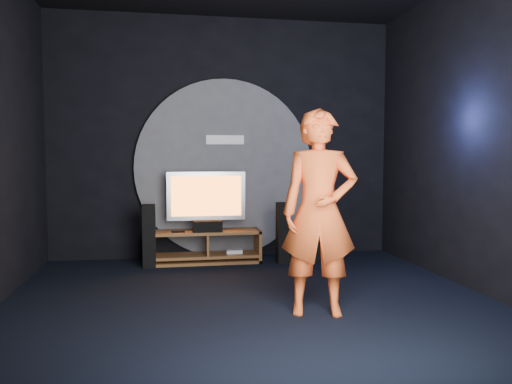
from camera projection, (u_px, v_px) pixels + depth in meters
floor at (252, 304)px, 5.00m from camera, size 5.00×5.00×0.00m
back_wall at (224, 138)px, 7.34m from camera, size 5.00×0.04×3.50m
front_wall at (335, 99)px, 2.42m from camera, size 5.00×0.04×3.50m
right_wall at (483, 131)px, 5.31m from camera, size 0.04×5.00×3.50m
wall_disc_panel at (225, 169)px, 7.31m from camera, size 2.60×0.11×2.60m
media_console at (207, 249)px, 6.95m from camera, size 1.48×0.45×0.45m
tv at (206, 198)px, 6.97m from camera, size 1.09×0.22×0.81m
center_speaker at (207, 226)px, 6.82m from camera, size 0.40×0.15×0.15m
remote at (178, 232)px, 6.75m from camera, size 0.18×0.05×0.02m
tower_speaker_left at (149, 236)px, 6.63m from camera, size 0.17×0.19×0.84m
tower_speaker_right at (283, 233)px, 6.90m from camera, size 0.17×0.19×0.84m
subwoofer at (315, 247)px, 7.16m from camera, size 0.33×0.33×0.36m
player at (319, 212)px, 4.63m from camera, size 0.78×0.59×1.92m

